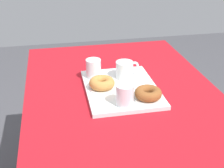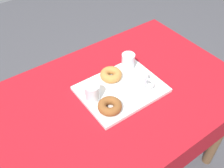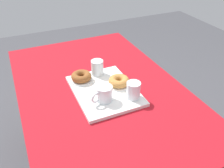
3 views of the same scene
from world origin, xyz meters
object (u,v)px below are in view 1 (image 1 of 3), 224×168
Objects in this scene: tea_mug_left at (125,70)px; water_glass_far at (125,96)px; dining_table at (125,114)px; sugar_donut_left at (148,93)px; water_glass_near at (94,69)px; sugar_donut_right at (102,83)px; donut_plate_left at (148,98)px; serving_tray at (121,89)px; donut_plate_right at (102,88)px.

tea_mug_left is 1.36× the size of water_glass_far.
dining_table is 0.19m from water_glass_far.
sugar_donut_left is at bearing -168.04° from tea_mug_left.
water_glass_near reaches higher than sugar_donut_left.
sugar_donut_left is at bearing -127.10° from sugar_donut_right.
sugar_donut_left is at bearing 0.00° from donut_plate_left.
serving_tray is at bearing 32.99° from donut_plate_left.
sugar_donut_right is (0.16, 0.07, -0.01)m from water_glass_far.
water_glass_near reaches higher than sugar_donut_right.
sugar_donut_right is (0.13, 0.18, 0.03)m from donut_plate_left.
dining_table is 11.30× the size of donut_plate_right.
tea_mug_left is 1.06× the size of sugar_donut_right.
sugar_donut_left is at bearing -143.52° from water_glass_near.
water_glass_near is at bearing 8.29° from donut_plate_right.
water_glass_far is 0.78× the size of sugar_donut_left.
sugar_donut_left is (-0.26, -0.20, -0.01)m from water_glass_near.
water_glass_far is (-0.16, 0.02, 0.05)m from serving_tray.
sugar_donut_left is at bearing -127.10° from donut_plate_right.
donut_plate_left is at bearing -134.20° from dining_table.
serving_tray is 3.41× the size of tea_mug_left.
donut_plate_left is 0.22m from sugar_donut_right.
sugar_donut_right is (0.00, 0.00, 0.03)m from donut_plate_right.
water_glass_near is at bearing 31.62° from dining_table.
donut_plate_right is (0.16, 0.07, -0.04)m from water_glass_far.
water_glass_far is 0.12m from donut_plate_left.
dining_table is 0.12m from serving_tray.
water_glass_far is 0.78× the size of sugar_donut_right.
sugar_donut_right is (0.05, 0.09, 0.14)m from dining_table.
dining_table is at bearing 45.80° from sugar_donut_left.
serving_tray is 0.16m from sugar_donut_left.
serving_tray is 3.61× the size of sugar_donut_right.
dining_table is 0.16m from donut_plate_right.
sugar_donut_left is 0.95× the size of donut_plate_right.
sugar_donut_right is at bearing 90.55° from serving_tray.
sugar_donut_right is (-0.13, -0.02, -0.01)m from water_glass_near.
water_glass_far reaches higher than serving_tray.
dining_table is 0.18m from sugar_donut_left.
sugar_donut_left reaches higher than donut_plate_right.
water_glass_near is at bearing 36.48° from sugar_donut_left.
dining_table is 15.27× the size of water_glass_far.
water_glass_near reaches higher than donut_plate_right.
donut_plate_right is at bearing 52.90° from sugar_donut_left.
sugar_donut_right is (-0.09, 0.13, -0.01)m from tea_mug_left.
serving_tray is (0.05, 0.01, 0.10)m from dining_table.
water_glass_near is 0.33m from sugar_donut_left.
donut_plate_right is at bearing 52.90° from donut_plate_left.
sugar_donut_right is at bearing 60.29° from dining_table.
serving_tray is at bearing 32.99° from sugar_donut_left.
water_glass_near is (0.13, 0.11, 0.05)m from serving_tray.
sugar_donut_left is at bearing -76.05° from water_glass_far.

